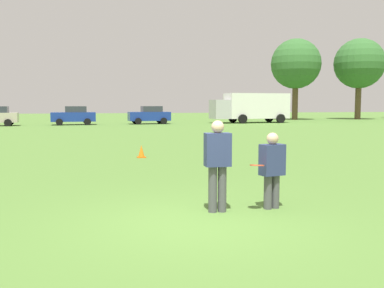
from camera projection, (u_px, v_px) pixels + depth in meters
ground_plane at (199, 222)px, 7.33m from camera, size 183.06×183.06×0.00m
player_thrower at (218, 161)px, 7.96m from camera, size 0.48×0.29×1.71m
player_defender at (272, 167)px, 8.24m from camera, size 0.50×0.36×1.47m
frisbee at (257, 165)px, 7.97m from camera, size 0.27×0.27×0.08m
traffic_cone at (141, 151)px, 16.23m from camera, size 0.32×0.32×0.48m
parked_car_mid_right at (74, 115)px, 42.05m from camera, size 4.29×2.39×1.82m
parked_car_near_right at (150, 115)px, 44.09m from camera, size 4.29×2.39×1.82m
box_truck at (251, 107)px, 46.53m from camera, size 8.62×3.31×3.18m
tree_center_elm at (296, 64)px, 55.45m from camera, size 6.42×6.42×10.43m
tree_east_birch at (359, 64)px, 56.90m from camera, size 6.57×6.57×10.68m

